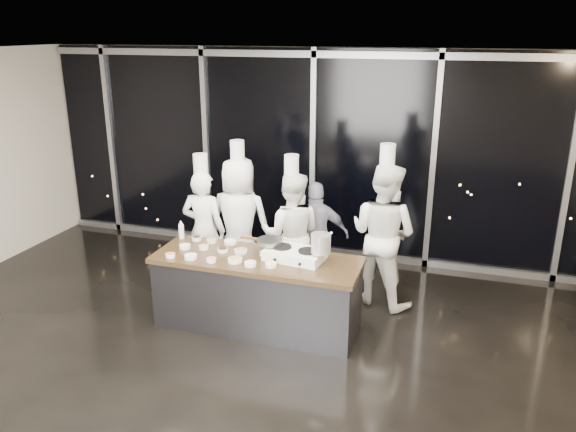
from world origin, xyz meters
name	(u,v)px	position (x,y,z in m)	size (l,w,h in m)	color
ground	(229,365)	(0.00, 0.00, 0.00)	(9.00, 9.00, 0.00)	black
room_shell	(238,164)	(0.18, 0.00, 2.25)	(9.02, 7.02, 3.21)	beige
window_wall	(314,155)	(0.00, 3.43, 1.60)	(8.90, 0.11, 3.20)	black
demo_counter	(257,292)	(0.00, 0.90, 0.45)	(2.46, 0.86, 0.90)	#37363B
stove	(295,254)	(0.44, 0.99, 0.96)	(0.72, 0.49, 0.14)	white
frying_pan	(269,241)	(0.10, 1.05, 1.07)	(0.54, 0.34, 0.05)	gray
stock_pot	(321,243)	(0.76, 0.95, 1.15)	(0.22, 0.22, 0.22)	silver
prep_bowls	(222,252)	(-0.43, 0.89, 0.93)	(1.34, 0.74, 0.05)	white
squeeze_bottle	(181,230)	(-1.14, 1.20, 1.02)	(0.07, 0.07, 0.25)	white
chef_far_left	(204,229)	(-1.08, 1.73, 0.86)	(0.62, 0.42, 1.90)	white
chef_left	(239,221)	(-0.66, 1.99, 0.92)	(0.92, 0.63, 2.05)	white
chef_center	(291,234)	(0.12, 1.89, 0.86)	(0.93, 0.78, 1.93)	white
guest	(316,236)	(0.39, 2.17, 0.76)	(0.96, 0.66, 1.52)	#131334
chef_right	(383,234)	(1.32, 2.01, 0.96)	(1.12, 1.01, 2.12)	white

